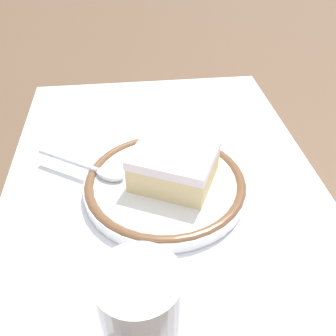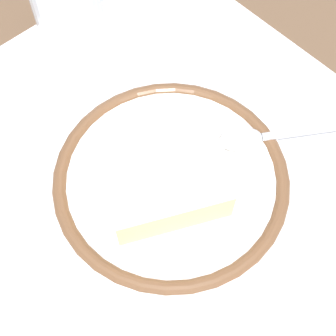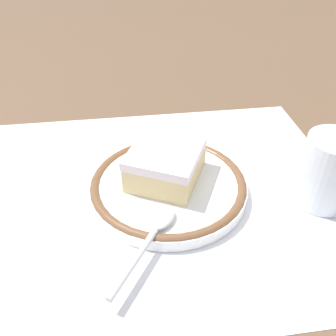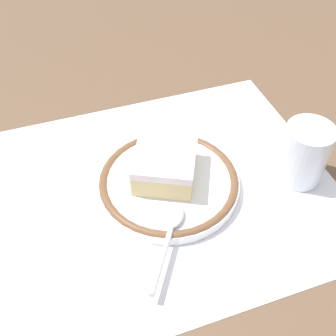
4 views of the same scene
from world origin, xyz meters
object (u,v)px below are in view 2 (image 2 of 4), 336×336
at_px(plate, 168,183).
at_px(cake_slice, 162,173).
at_px(cup, 70,11).
at_px(spoon, 266,136).

relative_size(plate, cake_slice, 1.65).
relative_size(cake_slice, cup, 1.36).
height_order(plate, cake_slice, cake_slice).
relative_size(spoon, cup, 1.32).
bearing_deg(spoon, cup, 11.91).
xyz_separation_m(cake_slice, spoon, (-0.03, -0.10, -0.02)).
bearing_deg(spoon, cake_slice, 74.94).
distance_m(plate, cup, 0.19).
height_order(plate, cup, cup).
height_order(cake_slice, spoon, cake_slice).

